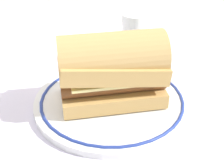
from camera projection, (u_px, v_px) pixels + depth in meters
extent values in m
plane|color=silver|center=(125.00, 110.00, 0.60)|extent=(1.50, 1.50, 0.00)
cylinder|color=white|center=(112.00, 102.00, 0.61)|extent=(0.29, 0.29, 0.01)
torus|color=navy|center=(112.00, 99.00, 0.61)|extent=(0.26, 0.26, 0.01)
cube|color=tan|center=(112.00, 92.00, 0.60)|extent=(0.19, 0.12, 0.03)
cylinder|color=brown|center=(115.00, 88.00, 0.56)|extent=(0.18, 0.04, 0.02)
cylinder|color=brown|center=(112.00, 80.00, 0.58)|extent=(0.18, 0.04, 0.02)
cylinder|color=brown|center=(110.00, 74.00, 0.60)|extent=(0.18, 0.04, 0.02)
cube|color=#EAD67A|center=(112.00, 73.00, 0.58)|extent=(0.16, 0.11, 0.01)
cube|color=tan|center=(112.00, 65.00, 0.57)|extent=(0.19, 0.12, 0.05)
cylinder|color=tan|center=(112.00, 57.00, 0.56)|extent=(0.19, 0.10, 0.09)
cylinder|color=silver|center=(135.00, 31.00, 0.79)|extent=(0.07, 0.07, 0.09)
cylinder|color=gold|center=(135.00, 38.00, 0.80)|extent=(0.06, 0.06, 0.05)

